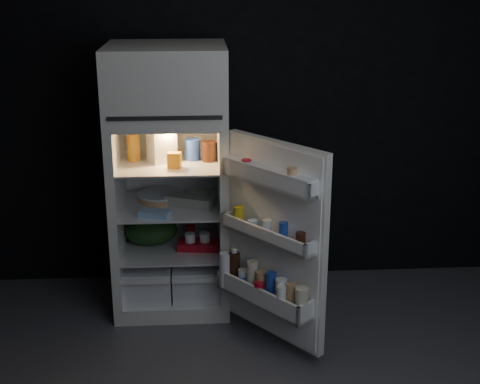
{
  "coord_description": "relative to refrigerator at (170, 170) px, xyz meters",
  "views": [
    {
      "loc": [
        -0.34,
        -2.96,
        2.24
      ],
      "look_at": [
        -0.09,
        1.0,
        0.9
      ],
      "focal_mm": 50.0,
      "sensor_mm": 36.0,
      "label": 1
    }
  ],
  "objects": [
    {
      "name": "flat_package",
      "position": [
        -0.09,
        -0.27,
        -0.21
      ],
      "size": [
        0.22,
        0.16,
        0.04
      ],
      "primitive_type": "cube",
      "rotation": [
        0.0,
        0.0,
        -0.35
      ],
      "color": "#8FB6DD",
      "rests_on": "refrigerator"
    },
    {
      "name": "milk_jug",
      "position": [
        -0.04,
        -0.03,
        0.19
      ],
      "size": [
        0.21,
        0.21,
        0.24
      ],
      "primitive_type": "cube",
      "rotation": [
        0.0,
        0.0,
        0.42
      ],
      "color": "white",
      "rests_on": "refrigerator"
    },
    {
      "name": "yogurt_tray",
      "position": [
        0.19,
        -0.1,
        -0.5
      ],
      "size": [
        0.3,
        0.18,
        0.05
      ],
      "primitive_type": "cube",
      "rotation": [
        0.0,
        0.0,
        -0.11
      ],
      "color": "#A50E1B",
      "rests_on": "refrigerator"
    },
    {
      "name": "produce_bag",
      "position": [
        -0.14,
        0.02,
        -0.43
      ],
      "size": [
        0.4,
        0.35,
        0.2
      ],
      "primitive_type": "ellipsoid",
      "rotation": [
        0.0,
        0.0,
        -0.1
      ],
      "color": "#193815",
      "rests_on": "refrigerator"
    },
    {
      "name": "wrapped_pkg",
      "position": [
        0.18,
        0.08,
        -0.2
      ],
      "size": [
        0.15,
        0.13,
        0.05
      ],
      "primitive_type": "cube",
      "rotation": [
        0.0,
        0.0,
        0.33
      ],
      "color": "beige",
      "rests_on": "refrigerator"
    },
    {
      "name": "amber_bottle",
      "position": [
        -0.23,
        0.01,
        0.18
      ],
      "size": [
        0.1,
        0.1,
        0.22
      ],
      "primitive_type": "cylinder",
      "rotation": [
        0.0,
        0.0,
        0.1
      ],
      "color": "#B7771D",
      "rests_on": "refrigerator"
    },
    {
      "name": "wall_back",
      "position": [
        0.54,
        0.38,
        0.39
      ],
      "size": [
        4.0,
        0.0,
        2.7
      ],
      "primitive_type": "cube",
      "color": "black",
      "rests_on": "ground"
    },
    {
      "name": "small_can_red",
      "position": [
        0.12,
        0.1,
        -0.48
      ],
      "size": [
        0.09,
        0.09,
        0.09
      ],
      "primitive_type": "cylinder",
      "rotation": [
        0.0,
        0.0,
        -0.25
      ],
      "color": "#A50E1B",
      "rests_on": "refrigerator"
    },
    {
      "name": "fridge_door",
      "position": [
        0.61,
        -0.67,
        -0.28
      ],
      "size": [
        0.61,
        0.68,
        1.22
      ],
      "color": "white",
      "rests_on": "ground"
    },
    {
      "name": "egg_carton",
      "position": [
        0.13,
        -0.08,
        -0.19
      ],
      "size": [
        0.34,
        0.24,
        0.07
      ],
      "primitive_type": "cube",
      "rotation": [
        0.0,
        0.0,
        -0.41
      ],
      "color": "gray",
      "rests_on": "refrigerator"
    },
    {
      "name": "jam_jar",
      "position": [
        0.27,
        -0.04,
        0.14
      ],
      "size": [
        0.13,
        0.13,
        0.13
      ],
      "primitive_type": "cylinder",
      "rotation": [
        0.0,
        0.0,
        -0.38
      ],
      "color": "black",
      "rests_on": "refrigerator"
    },
    {
      "name": "pie",
      "position": [
        -0.07,
        0.06,
        -0.21
      ],
      "size": [
        0.38,
        0.38,
        0.04
      ],
      "primitive_type": "cylinder",
      "rotation": [
        0.0,
        0.0,
        0.33
      ],
      "color": "tan",
      "rests_on": "refrigerator"
    },
    {
      "name": "refrigerator",
      "position": [
        0.0,
        0.0,
        0.0
      ],
      "size": [
        0.76,
        0.71,
        1.78
      ],
      "color": "white",
      "rests_on": "ground"
    },
    {
      "name": "small_can_silver",
      "position": [
        0.28,
        0.09,
        -0.48
      ],
      "size": [
        0.08,
        0.08,
        0.09
      ],
      "primitive_type": "cylinder",
      "rotation": [
        0.0,
        0.0,
        -0.2
      ],
      "color": "silver",
      "rests_on": "refrigerator"
    },
    {
      "name": "mayo_jar",
      "position": [
        0.16,
        -0.0,
        0.14
      ],
      "size": [
        0.11,
        0.11,
        0.14
      ],
      "primitive_type": "cylinder",
      "rotation": [
        0.0,
        0.0,
        -0.09
      ],
      "color": "#1C3B9B",
      "rests_on": "refrigerator"
    },
    {
      "name": "small_carton",
      "position": [
        0.04,
        -0.18,
        0.12
      ],
      "size": [
        0.09,
        0.08,
        0.1
      ],
      "primitive_type": "cube",
      "rotation": [
        0.0,
        0.0,
        -0.18
      ],
      "color": "orange",
      "rests_on": "refrigerator"
    }
  ]
}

